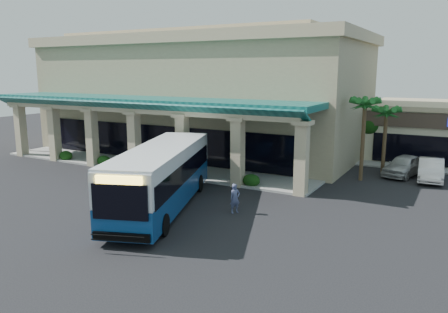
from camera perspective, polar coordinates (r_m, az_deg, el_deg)
The scene contains 11 objects.
ground at distance 26.44m, azimuth -6.36°, elevation -6.02°, with size 110.00×110.00×0.00m, color black.
main_building at distance 43.08m, azimuth -2.84°, elevation 8.34°, with size 30.80×14.80×11.35m, color tan, non-canonical shape.
arcade at distance 35.90m, azimuth -10.60°, elevation 3.07°, with size 30.00×6.20×5.70m, color #0C4B48, non-canonical shape.
palm_0 at distance 32.44m, azimuth 17.72°, elevation 2.69°, with size 2.40×2.40×6.60m, color #17571E, non-canonical shape.
palm_1 at distance 35.25m, azimuth 20.27°, elevation 2.51°, with size 2.40×2.40×5.80m, color #17571E, non-canonical shape.
palm_2 at distance 46.26m, azimuth -24.88°, elevation 4.32°, with size 2.40×2.40×6.20m, color #17571E, non-canonical shape.
broadleaf_tree at distance 40.53m, azimuth 18.56°, elevation 2.95°, with size 2.60×2.60×4.81m, color black, non-canonical shape.
transit_bus at distance 25.07m, azimuth -8.11°, elevation -2.80°, with size 2.96×12.73×3.56m, color navy, non-canonical shape.
pedestrian at distance 24.26m, azimuth 1.45°, elevation -5.49°, with size 0.60×0.39×1.65m, color #4C5278.
car_silver at distance 35.40m, azimuth 22.45°, elevation -1.09°, with size 1.87×4.64×1.58m, color #ADADAD.
car_white at distance 34.74m, azimuth 25.40°, elevation -1.56°, with size 1.65×4.73×1.56m, color white.
Camera 1 is at (14.77, -20.52, 7.77)m, focal length 35.00 mm.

